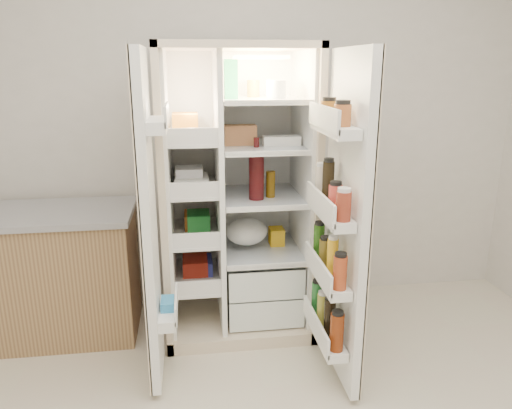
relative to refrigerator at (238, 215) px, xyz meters
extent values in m
cube|color=silver|center=(0.05, 0.35, 0.61)|extent=(4.00, 0.02, 2.70)
cube|color=beige|center=(-0.02, 0.28, 0.16)|extent=(0.92, 0.04, 1.80)
cube|color=beige|center=(-0.46, -0.05, 0.16)|extent=(0.04, 0.70, 1.80)
cube|color=beige|center=(0.42, -0.05, 0.16)|extent=(0.04, 0.70, 1.80)
cube|color=beige|center=(-0.02, -0.05, 1.04)|extent=(0.92, 0.70, 0.04)
cube|color=beige|center=(-0.02, -0.05, -0.70)|extent=(0.92, 0.70, 0.08)
cube|color=white|center=(-0.02, 0.25, 0.18)|extent=(0.84, 0.02, 1.68)
cube|color=white|center=(-0.43, -0.05, 0.18)|extent=(0.02, 0.62, 1.68)
cube|color=white|center=(0.39, -0.05, 0.18)|extent=(0.02, 0.62, 1.68)
cube|color=white|center=(-0.13, -0.05, 0.18)|extent=(0.03, 0.62, 1.68)
cube|color=white|center=(0.14, -0.07, -0.56)|extent=(0.47, 0.52, 0.19)
cube|color=white|center=(0.14, -0.07, -0.36)|extent=(0.47, 0.52, 0.19)
cube|color=#FFD18C|center=(0.14, 0.00, 0.98)|extent=(0.30, 0.30, 0.02)
cube|color=white|center=(-0.28, -0.05, -0.39)|extent=(0.28, 0.58, 0.02)
cube|color=white|center=(-0.28, -0.05, -0.09)|extent=(0.28, 0.58, 0.02)
cube|color=white|center=(-0.28, -0.05, 0.21)|extent=(0.28, 0.58, 0.02)
cube|color=white|center=(-0.28, -0.05, 0.51)|extent=(0.28, 0.58, 0.02)
cube|color=white|center=(0.14, -0.05, -0.22)|extent=(0.49, 0.58, 0.01)
cube|color=white|center=(0.14, -0.05, 0.14)|extent=(0.49, 0.58, 0.01)
cube|color=white|center=(0.14, -0.05, 0.46)|extent=(0.49, 0.58, 0.02)
cube|color=white|center=(0.14, -0.05, 0.74)|extent=(0.49, 0.58, 0.02)
cube|color=red|center=(-0.28, -0.05, -0.33)|extent=(0.16, 0.20, 0.10)
cube|color=#227E30|center=(-0.28, -0.05, -0.02)|extent=(0.14, 0.18, 0.12)
cube|color=silver|center=(-0.28, -0.05, 0.25)|extent=(0.20, 0.22, 0.07)
cube|color=orange|center=(-0.28, -0.05, 0.59)|extent=(0.15, 0.16, 0.14)
cube|color=#383EAA|center=(-0.28, -0.05, -0.34)|extent=(0.18, 0.20, 0.09)
cube|color=orange|center=(-0.28, -0.05, -0.03)|extent=(0.14, 0.18, 0.10)
cube|color=white|center=(-0.28, -0.05, 0.28)|extent=(0.16, 0.16, 0.12)
sphere|color=orange|center=(0.01, -0.15, -0.62)|extent=(0.07, 0.07, 0.07)
sphere|color=orange|center=(0.10, -0.11, -0.62)|extent=(0.07, 0.07, 0.07)
sphere|color=orange|center=(0.20, -0.15, -0.62)|extent=(0.07, 0.07, 0.07)
sphere|color=orange|center=(0.06, -0.01, -0.62)|extent=(0.07, 0.07, 0.07)
sphere|color=orange|center=(0.16, -0.03, -0.62)|extent=(0.07, 0.07, 0.07)
ellipsoid|color=#3A6722|center=(0.14, -0.05, -0.34)|extent=(0.26, 0.24, 0.11)
cylinder|color=#420E10|center=(0.10, -0.15, 0.29)|extent=(0.09, 0.09, 0.29)
cylinder|color=#66460B|center=(0.19, -0.11, 0.22)|extent=(0.06, 0.06, 0.16)
cube|color=#2B9F5D|center=(-0.05, -0.09, 0.85)|extent=(0.08, 0.08, 0.22)
cylinder|color=white|center=(0.22, -0.13, 0.80)|extent=(0.11, 0.11, 0.10)
cylinder|color=#B9822A|center=(0.11, 0.06, 0.79)|extent=(0.08, 0.08, 0.10)
cube|color=white|center=(0.26, -0.10, 0.49)|extent=(0.23, 0.09, 0.06)
cube|color=#A76C43|center=(0.01, -0.04, 0.52)|extent=(0.19, 0.11, 0.12)
ellipsoid|color=silver|center=(0.05, -0.06, -0.13)|extent=(0.27, 0.24, 0.17)
cube|color=yellow|center=(0.25, 0.01, -0.16)|extent=(0.09, 0.11, 0.11)
cube|color=white|center=(-0.52, -0.60, 0.16)|extent=(0.05, 0.40, 1.72)
cube|color=beige|center=(-0.54, -0.60, 0.16)|extent=(0.01, 0.40, 1.72)
cube|color=white|center=(-0.45, -0.60, -0.34)|extent=(0.09, 0.32, 0.06)
cube|color=white|center=(-0.45, -0.60, 0.66)|extent=(0.09, 0.32, 0.06)
cube|color=#338CCC|center=(-0.45, -0.60, -0.31)|extent=(0.07, 0.12, 0.10)
cube|color=white|center=(0.48, -0.69, 0.16)|extent=(0.05, 0.58, 1.72)
cube|color=beige|center=(0.51, -0.69, 0.16)|extent=(0.01, 0.58, 1.72)
cube|color=white|center=(0.40, -0.69, -0.48)|extent=(0.11, 0.50, 0.05)
cube|color=white|center=(0.40, -0.69, -0.14)|extent=(0.11, 0.50, 0.05)
cube|color=white|center=(0.40, -0.69, 0.21)|extent=(0.11, 0.50, 0.05)
cube|color=white|center=(0.40, -0.69, 0.64)|extent=(0.11, 0.50, 0.05)
cylinder|color=maroon|center=(0.40, -0.89, -0.36)|extent=(0.07, 0.07, 0.20)
cylinder|color=black|center=(0.40, -0.76, -0.35)|extent=(0.06, 0.06, 0.22)
cylinder|color=#A8A138|center=(0.40, -0.63, -0.37)|extent=(0.06, 0.06, 0.18)
cylinder|color=#25712F|center=(0.40, -0.50, -0.36)|extent=(0.06, 0.06, 0.19)
cylinder|color=#AA3F1C|center=(0.40, -0.89, -0.03)|extent=(0.07, 0.07, 0.17)
cylinder|color=yellow|center=(0.40, -0.76, -0.01)|extent=(0.06, 0.06, 0.21)
cylinder|color=brown|center=(0.40, -0.63, -0.04)|extent=(0.07, 0.07, 0.16)
cylinder|color=#275B14|center=(0.40, -0.50, -0.02)|extent=(0.06, 0.06, 0.20)
cylinder|color=maroon|center=(0.40, -0.89, 0.30)|extent=(0.07, 0.07, 0.14)
cylinder|color=#CC4134|center=(0.40, -0.76, 0.30)|extent=(0.07, 0.07, 0.14)
cylinder|color=black|center=(0.40, -0.63, 0.35)|extent=(0.06, 0.06, 0.23)
cylinder|color=beige|center=(0.40, -0.50, 0.32)|extent=(0.06, 0.06, 0.18)
cylinder|color=#A55729|center=(0.40, -0.81, 0.71)|extent=(0.08, 0.08, 0.10)
cylinder|color=#9C5F1C|center=(0.40, -0.59, 0.71)|extent=(0.08, 0.08, 0.10)
cube|color=#9F7E4F|center=(-1.23, -0.01, -0.35)|extent=(1.10, 0.57, 0.79)
cube|color=#97979C|center=(-1.23, -0.01, 0.06)|extent=(1.13, 0.60, 0.04)
camera|label=1|loc=(-0.31, -2.97, 0.93)|focal=34.00mm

